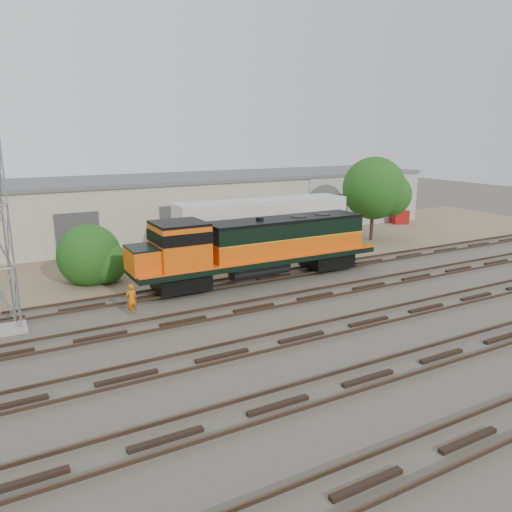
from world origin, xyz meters
TOP-DOWN VIEW (x-y plane):
  - ground at (0.00, 0.00)m, footprint 140.00×140.00m
  - dirt_strip at (0.00, 15.00)m, footprint 80.00×16.00m
  - tracks at (0.00, -3.00)m, footprint 80.00×20.40m
  - warehouse at (0.04, 22.98)m, footprint 58.40×10.40m
  - locomotive at (2.60, 6.00)m, footprint 16.42×2.88m
  - worker at (-5.88, 3.92)m, footprint 0.60×0.41m
  - semi_trailer at (7.07, 12.37)m, footprint 13.77×3.33m
  - dumpster_blue at (18.96, 16.66)m, footprint 1.97×1.90m
  - dumpster_red at (25.72, 16.88)m, footprint 1.90×1.84m
  - tree_mid at (-6.37, 10.66)m, footprint 4.12×3.92m
  - tree_east at (17.78, 11.79)m, footprint 5.61×5.34m

SIDE VIEW (x-z plane):
  - ground at x=0.00m, z-range 0.00..0.00m
  - dirt_strip at x=0.00m, z-range 0.00..0.02m
  - tracks at x=0.00m, z-range -0.06..0.22m
  - dumpster_red at x=25.72m, z-range 0.00..1.40m
  - dumpster_blue at x=18.96m, z-range 0.00..1.50m
  - worker at x=-5.88m, z-range 0.00..1.62m
  - tree_mid at x=-6.37m, z-range -0.33..3.59m
  - locomotive at x=2.60m, z-range 0.30..4.25m
  - semi_trailer at x=7.07m, z-range 0.54..4.75m
  - warehouse at x=0.04m, z-range 0.00..5.30m
  - tree_east at x=17.78m, z-range 0.79..8.01m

